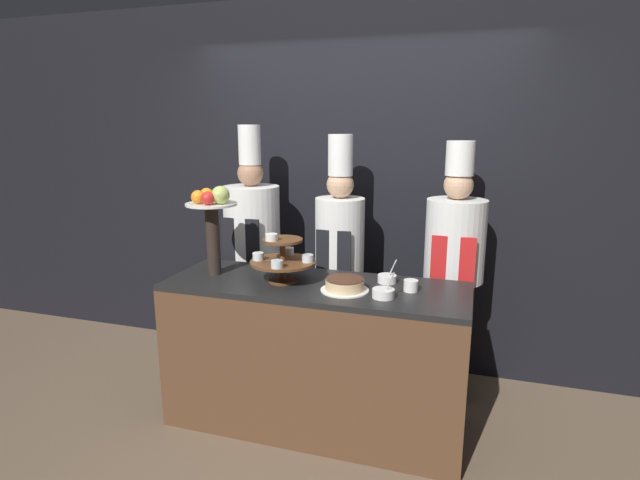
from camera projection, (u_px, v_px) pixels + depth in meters
name	position (u px, v px, depth m)	size (l,w,h in m)	color
ground_plane	(299.00, 452.00, 2.93)	(14.00, 14.00, 0.00)	brown
wall_back	(355.00, 188.00, 3.84)	(10.00, 0.06, 2.80)	black
buffet_counter	(315.00, 355.00, 3.12)	(1.84, 0.64, 0.94)	brown
tiered_stand	(282.00, 258.00, 3.03)	(0.40, 0.40, 0.31)	brown
fruit_pedestal	(212.00, 215.00, 3.12)	(0.32, 0.32, 0.57)	#2D231E
cake_round	(345.00, 285.00, 2.88)	(0.28, 0.28, 0.07)	white
cup_white	(411.00, 286.00, 2.88)	(0.08, 0.08, 0.07)	white
serving_bowl_near	(383.00, 293.00, 2.77)	(0.12, 0.12, 0.15)	white
serving_bowl_far	(387.00, 279.00, 3.04)	(0.11, 0.11, 0.15)	white
chef_left	(253.00, 245.00, 3.77)	(0.42, 0.42, 1.88)	black
chef_center_left	(340.00, 253.00, 3.57)	(0.35, 0.35, 1.81)	#28282D
chef_center_right	(454.00, 263.00, 3.34)	(0.39, 0.39, 1.78)	#38332D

